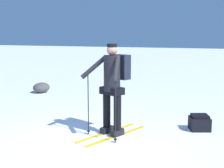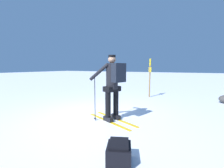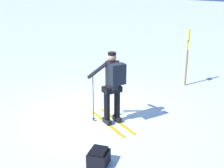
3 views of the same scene
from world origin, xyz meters
name	(u,v)px [view 3 (image 3 of 3)]	position (x,y,z in m)	size (l,w,h in m)	color
ground_plane	(94,114)	(0.00, 0.00, 0.00)	(80.00, 80.00, 0.00)	white
skier	(113,83)	(0.70, -0.08, 1.06)	(1.70, 1.08, 1.81)	gold
dropped_backpack	(99,157)	(1.62, -1.67, 0.16)	(0.50, 0.51, 0.33)	black
trail_marker	(187,53)	(0.82, 3.67, 1.13)	(0.17, 0.20, 1.89)	olive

